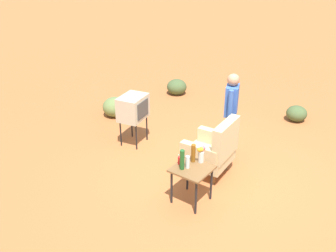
# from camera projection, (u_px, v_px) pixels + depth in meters

# --- Properties ---
(ground_plane) EXTENTS (60.00, 60.00, 0.00)m
(ground_plane) POSITION_uv_depth(u_px,v_px,m) (219.00, 171.00, 6.60)
(ground_plane) COLOR #AD6033
(armchair) EXTENTS (0.83, 0.83, 1.06)m
(armchair) POSITION_uv_depth(u_px,v_px,m) (213.00, 149.00, 6.32)
(armchair) COLOR brown
(armchair) RESTS_ON ground
(side_table) EXTENTS (0.56, 0.56, 0.62)m
(side_table) POSITION_uv_depth(u_px,v_px,m) (192.00, 173.00, 5.60)
(side_table) COLOR black
(side_table) RESTS_ON ground
(tv_on_stand) EXTENTS (0.67, 0.55, 1.03)m
(tv_on_stand) POSITION_uv_depth(u_px,v_px,m) (133.00, 108.00, 7.22)
(tv_on_stand) COLOR black
(tv_on_stand) RESTS_ON ground
(person_standing) EXTENTS (0.54, 0.34, 1.64)m
(person_standing) POSITION_uv_depth(u_px,v_px,m) (231.00, 110.00, 6.72)
(person_standing) COLOR #2D3347
(person_standing) RESTS_ON ground
(bottle_tall_amber) EXTENTS (0.07, 0.07, 0.30)m
(bottle_tall_amber) POSITION_uv_depth(u_px,v_px,m) (193.00, 153.00, 5.66)
(bottle_tall_amber) COLOR brown
(bottle_tall_amber) RESTS_ON side_table
(bottle_wine_green) EXTENTS (0.07, 0.07, 0.32)m
(bottle_wine_green) POSITION_uv_depth(u_px,v_px,m) (182.00, 160.00, 5.47)
(bottle_wine_green) COLOR #1E5623
(bottle_wine_green) RESTS_ON side_table
(soda_can_red) EXTENTS (0.07, 0.07, 0.12)m
(soda_can_red) POSITION_uv_depth(u_px,v_px,m) (180.00, 160.00, 5.64)
(soda_can_red) COLOR red
(soda_can_red) RESTS_ON side_table
(bottle_short_clear) EXTENTS (0.06, 0.06, 0.20)m
(bottle_short_clear) POSITION_uv_depth(u_px,v_px,m) (187.00, 162.00, 5.52)
(bottle_short_clear) COLOR silver
(bottle_short_clear) RESTS_ON side_table
(flower_vase) EXTENTS (0.15, 0.10, 0.27)m
(flower_vase) POSITION_uv_depth(u_px,v_px,m) (201.00, 154.00, 5.65)
(flower_vase) COLOR silver
(flower_vase) RESTS_ON side_table
(shrub_near) EXTENTS (0.47, 0.47, 0.36)m
(shrub_near) POSITION_uv_depth(u_px,v_px,m) (297.00, 113.00, 8.45)
(shrub_near) COLOR #475B33
(shrub_near) RESTS_ON ground
(shrub_far) EXTENTS (0.60, 0.60, 0.46)m
(shrub_far) POSITION_uv_depth(u_px,v_px,m) (115.00, 107.00, 8.68)
(shrub_far) COLOR olive
(shrub_far) RESTS_ON ground
(shrub_lone) EXTENTS (0.54, 0.54, 0.42)m
(shrub_lone) POSITION_uv_depth(u_px,v_px,m) (177.00, 87.00, 9.99)
(shrub_lone) COLOR #475B33
(shrub_lone) RESTS_ON ground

